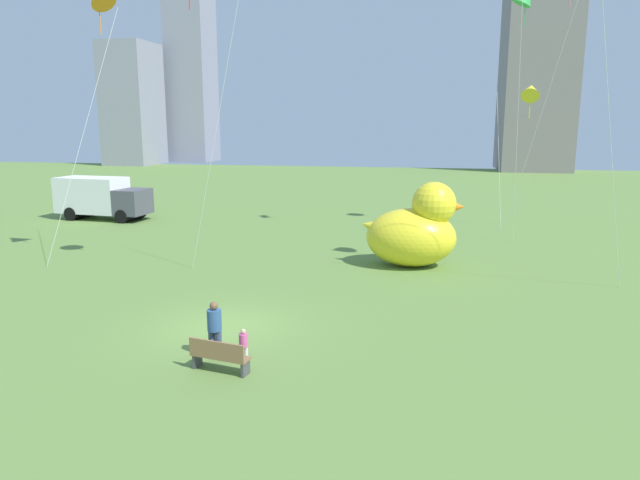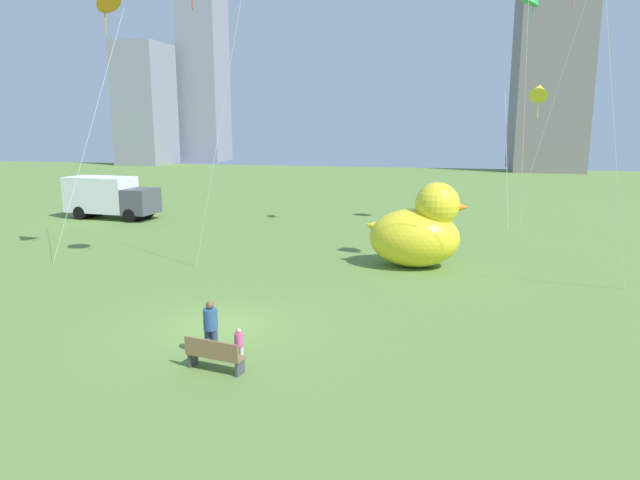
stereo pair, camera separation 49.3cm
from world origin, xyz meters
name	(u,v)px [view 2 (the right image)]	position (x,y,z in m)	size (l,w,h in m)	color
ground_plane	(222,326)	(0.00, 0.00, 0.00)	(140.00, 140.00, 0.00)	olive
park_bench	(214,354)	(1.11, -3.31, 0.47)	(1.70, 0.76, 0.90)	olive
person_adult	(211,326)	(0.65, -2.39, 0.90)	(0.40, 0.40, 1.63)	#38476B
person_child	(239,344)	(1.58, -2.67, 0.56)	(0.25, 0.25, 1.01)	silver
giant_inflatable_duck	(418,231)	(5.76, 9.44, 1.66)	(4.71, 3.02, 3.90)	yellow
box_truck	(110,197)	(-15.64, 18.77, 1.45)	(6.51, 2.84, 2.85)	white
city_skyline	(354,69)	(-7.28, 71.84, 14.28)	(68.08, 18.30, 35.40)	gray
kite_yellow	(539,90)	(12.24, 21.90, 8.44)	(2.57, 3.37, 9.23)	silver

